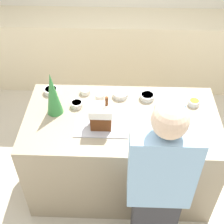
{
  "coord_description": "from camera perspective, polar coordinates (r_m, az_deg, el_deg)",
  "views": [
    {
      "loc": [
        -0.01,
        -1.9,
        2.69
      ],
      "look_at": [
        -0.08,
        0.0,
        0.96
      ],
      "focal_mm": 50.0,
      "sensor_mm": 36.0,
      "label": 1
    }
  ],
  "objects": [
    {
      "name": "candy_bowl_near_tray_left",
      "position": [
        2.81,
        1.59,
        3.27
      ],
      "size": [
        0.13,
        0.13,
        0.04
      ],
      "color": "silver",
      "rests_on": "kitchen_island"
    },
    {
      "name": "gingerbread_house",
      "position": [
        2.46,
        -2.02,
        -0.72
      ],
      "size": [
        0.18,
        0.14,
        0.28
      ],
      "color": "#5B2D14",
      "rests_on": "baking_tray"
    },
    {
      "name": "candy_bowl_far_right",
      "position": [
        2.86,
        -4.9,
        3.87
      ],
      "size": [
        0.09,
        0.09,
        0.04
      ],
      "color": "silver",
      "rests_on": "kitchen_island"
    },
    {
      "name": "ground_plane",
      "position": [
        3.3,
        1.48,
        -12.42
      ],
      "size": [
        12.0,
        12.0,
        0.0
      ],
      "primitive_type": "plane",
      "color": "beige"
    },
    {
      "name": "candy_bowl_beside_tree",
      "position": [
        2.91,
        -11.11,
        3.89
      ],
      "size": [
        0.13,
        0.13,
        0.04
      ],
      "color": "white",
      "rests_on": "kitchen_island"
    },
    {
      "name": "decorative_tree",
      "position": [
        2.58,
        -10.79,
        3.29
      ],
      "size": [
        0.14,
        0.14,
        0.39
      ],
      "color": "#33843D",
      "rests_on": "kitchen_island"
    },
    {
      "name": "mug",
      "position": [
        2.75,
        -2.28,
        2.6
      ],
      "size": [
        0.08,
        0.08,
        0.08
      ],
      "color": "white",
      "rests_on": "kitchen_island"
    },
    {
      "name": "candy_bowl_center_rear",
      "position": [
        2.8,
        6.47,
        2.88
      ],
      "size": [
        0.13,
        0.13,
        0.05
      ],
      "color": "silver",
      "rests_on": "kitchen_island"
    },
    {
      "name": "candy_bowl_front_corner",
      "position": [
        2.72,
        -6.46,
        1.45
      ],
      "size": [
        0.1,
        0.1,
        0.05
      ],
      "color": "silver",
      "rests_on": "kitchen_island"
    },
    {
      "name": "cookbook",
      "position": [
        2.71,
        11.48,
        0.08
      ],
      "size": [
        0.2,
        0.13,
        0.02
      ],
      "color": "#3F598C",
      "rests_on": "kitchen_island"
    },
    {
      "name": "baking_tray",
      "position": [
        2.54,
        -1.97,
        -2.57
      ],
      "size": [
        0.43,
        0.26,
        0.01
      ],
      "color": "#B2B2BC",
      "rests_on": "kitchen_island"
    },
    {
      "name": "kitchen_island",
      "position": [
        2.94,
        1.63,
        -7.37
      ],
      "size": [
        1.65,
        0.86,
        0.9
      ],
      "color": "gray",
      "rests_on": "ground_plane"
    },
    {
      "name": "person",
      "position": [
        2.24,
        8.38,
        -14.07
      ],
      "size": [
        0.43,
        0.53,
        1.63
      ],
      "color": "#333338",
      "rests_on": "ground_plane"
    },
    {
      "name": "back_cabinet_block",
      "position": [
        4.27,
        2.02,
        11.1
      ],
      "size": [
        6.0,
        0.6,
        0.95
      ],
      "color": "beige",
      "rests_on": "ground_plane"
    },
    {
      "name": "candy_bowl_far_left",
      "position": [
        2.81,
        14.78,
        1.72
      ],
      "size": [
        0.1,
        0.1,
        0.05
      ],
      "color": "white",
      "rests_on": "kitchen_island"
    }
  ]
}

